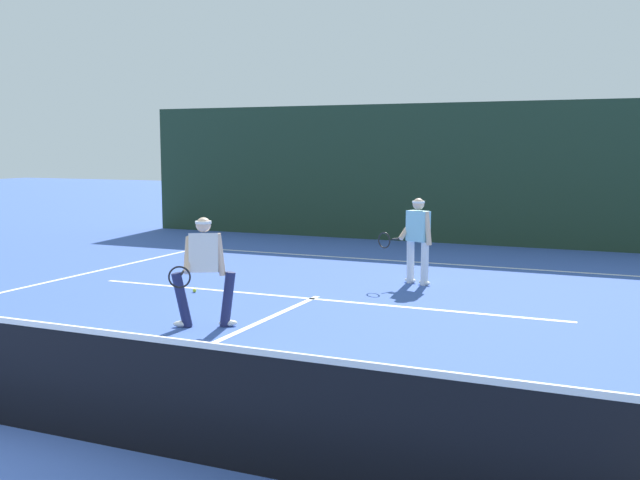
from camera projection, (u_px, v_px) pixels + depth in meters
ground_plane at (23, 429)px, 6.62m from camera, size 80.00×80.00×0.00m
court_line_baseline_far at (396, 261)px, 16.28m from camera, size 10.11×0.10×0.01m
court_line_service at (312, 299)px, 12.24m from camera, size 8.24×0.10×0.01m
court_line_centre at (215, 342)px, 9.53m from camera, size 0.10×6.40×0.01m
tennis_net at (20, 373)px, 6.56m from camera, size 11.08×0.09×1.09m
player_near at (204, 268)px, 10.24m from camera, size 0.85×0.99×1.52m
player_far at (417, 237)px, 13.45m from camera, size 0.93×0.83×1.55m
tennis_ball at (195, 290)px, 12.77m from camera, size 0.07×0.07×0.07m
back_fence_windscreen at (439, 173)px, 19.16m from camera, size 17.01×0.12×3.56m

